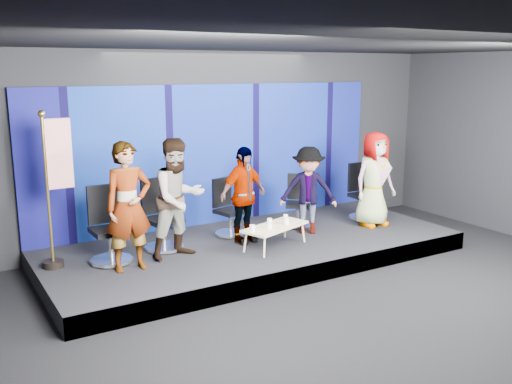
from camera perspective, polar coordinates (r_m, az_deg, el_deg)
ground at (r=7.95m, az=9.16°, el=-11.52°), size 10.00×10.00×0.00m
room_walls at (r=7.32m, az=9.81°, el=6.17°), size 10.02×8.02×3.51m
riser at (r=9.81m, az=-0.24°, el=-5.76°), size 7.00×3.00×0.30m
backdrop at (r=10.72m, az=-4.21°, el=3.73°), size 7.00×0.08×2.60m
chair_a at (r=8.92m, az=-14.48°, el=-4.43°), size 0.67×0.67×1.16m
panelist_a at (r=8.38m, az=-12.64°, el=-1.44°), size 0.70×0.47×1.88m
chair_b at (r=9.38m, az=-9.42°, el=-3.41°), size 0.75×0.75×1.15m
panelist_b at (r=8.83m, az=-7.77°, el=-0.64°), size 1.01×0.84×1.86m
chair_c at (r=10.05m, az=-2.76°, el=-2.47°), size 0.68×0.68×1.01m
panelist_c at (r=9.51m, az=-1.30°, el=-0.31°), size 1.02×0.61×1.63m
chair_d at (r=10.66m, az=4.17°, el=-1.71°), size 0.75×0.75×0.96m
panelist_d at (r=10.11m, az=5.25°, el=0.17°), size 1.15×1.05×1.55m
chair_e at (r=11.30m, az=10.64°, el=-0.87°), size 0.61×0.61×1.09m
panelist_e at (r=10.74m, az=11.74°, el=1.25°), size 0.86×0.56×1.76m
coffee_table at (r=9.35m, az=1.92°, el=-3.55°), size 1.29×0.87×0.37m
mug_a at (r=8.99m, az=-0.35°, el=-3.66°), size 0.09×0.09×0.11m
mug_b at (r=9.14m, az=1.38°, el=-3.41°), size 0.08×0.08×0.10m
mug_c at (r=9.41m, az=1.37°, el=-2.95°), size 0.08×0.08×0.10m
mug_d at (r=9.42m, az=3.06°, el=-2.93°), size 0.09×0.09×0.11m
mug_e at (r=9.71m, az=2.97°, el=-2.52°), size 0.07×0.07×0.09m
flag_stand at (r=8.74m, az=-19.40°, el=0.63°), size 0.53×0.31×2.32m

